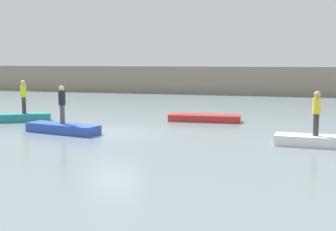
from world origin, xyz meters
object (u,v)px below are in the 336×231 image
Objects in this scene: person_yellow_shirt at (317,111)px; person_dark_shirt at (62,103)px; rowboat_teal at (24,117)px; rowboat_white at (315,141)px; rowboat_red at (204,118)px; person_hiviz_shirt at (23,95)px; rowboat_blue at (63,128)px.

person_dark_shirt is (-11.09, 0.08, 0.02)m from person_yellow_shirt.
rowboat_white is at bearing -40.09° from rowboat_teal.
person_hiviz_shirt is (-9.57, -2.68, 1.29)m from rowboat_red.
person_yellow_shirt reaches higher than rowboat_white.
rowboat_teal reaches higher than rowboat_white.
person_yellow_shirt is 0.99× the size of person_dark_shirt.
person_hiviz_shirt reaches higher than rowboat_red.
rowboat_red is at bearing 15.67° from person_hiviz_shirt.
person_hiviz_shirt is at bearing 143.99° from person_dark_shirt.
rowboat_blue is 1.19× the size of rowboat_white.
rowboat_blue is at bearing 180.00° from person_dark_shirt.
rowboat_teal is 1.59× the size of person_yellow_shirt.
person_yellow_shirt is (5.49, -5.65, 1.22)m from rowboat_red.
rowboat_blue is (3.96, -2.88, -0.01)m from rowboat_teal.
rowboat_teal is at bearing -167.78° from rowboat_red.
rowboat_red is at bearing 137.48° from rowboat_white.
rowboat_blue is 2.09× the size of person_yellow_shirt.
rowboat_blue is 5.06m from person_hiviz_shirt.
person_dark_shirt is (0.00, 0.00, 1.21)m from rowboat_blue.
rowboat_red is (5.60, 5.57, -0.03)m from rowboat_blue.
rowboat_white is (11.09, -0.08, -0.01)m from rowboat_blue.
rowboat_teal is 1.58× the size of person_dark_shirt.
rowboat_white is at bearing -11.12° from person_hiviz_shirt.
person_hiviz_shirt is (-15.05, 2.96, 1.27)m from rowboat_white.
rowboat_blue is 0.94× the size of rowboat_red.
rowboat_red is at bearing 44.80° from person_dark_shirt.
person_yellow_shirt is (15.05, -2.96, 1.18)m from rowboat_teal.
person_hiviz_shirt reaches higher than rowboat_blue.
person_hiviz_shirt is at bearing 151.03° from rowboat_teal.
rowboat_teal is 1.26m from person_hiviz_shirt.
person_hiviz_shirt is (-0.00, 0.00, 1.26)m from rowboat_teal.
rowboat_teal is 0.71× the size of rowboat_red.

